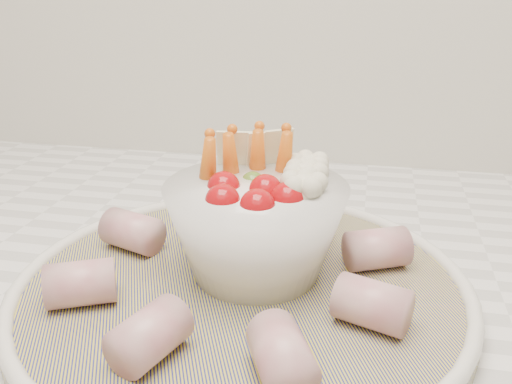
# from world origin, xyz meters

# --- Properties ---
(serving_platter) EXTENTS (0.47, 0.47, 0.02)m
(serving_platter) POSITION_xyz_m (-0.09, 1.40, 0.93)
(serving_platter) COLOR navy
(serving_platter) RESTS_ON kitchen_counter
(veggie_bowl) EXTENTS (0.14, 0.14, 0.11)m
(veggie_bowl) POSITION_xyz_m (-0.08, 1.42, 0.98)
(veggie_bowl) COLOR white
(veggie_bowl) RESTS_ON serving_platter
(cured_meat_rolls) EXTENTS (0.27, 0.27, 0.03)m
(cured_meat_rolls) POSITION_xyz_m (-0.09, 1.40, 0.95)
(cured_meat_rolls) COLOR #AE4F5E
(cured_meat_rolls) RESTS_ON serving_platter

